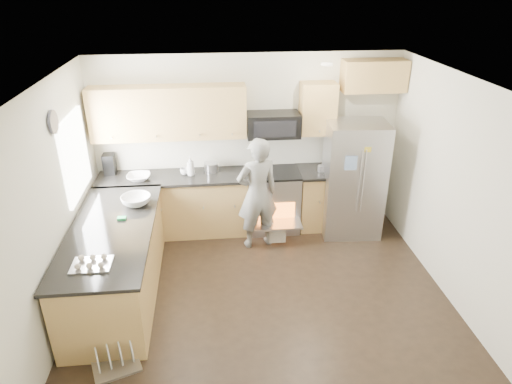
{
  "coord_description": "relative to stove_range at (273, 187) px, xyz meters",
  "views": [
    {
      "loc": [
        -0.54,
        -4.46,
        3.59
      ],
      "look_at": [
        -0.03,
        0.5,
        1.19
      ],
      "focal_mm": 32.0,
      "sensor_mm": 36.0,
      "label": 1
    }
  ],
  "objects": [
    {
      "name": "ground",
      "position": [
        -0.35,
        -1.69,
        -0.68
      ],
      "size": [
        4.5,
        4.5,
        0.0
      ],
      "primitive_type": "plane",
      "color": "black",
      "rests_on": "ground"
    },
    {
      "name": "room_shell",
      "position": [
        -0.39,
        -1.68,
        1.0
      ],
      "size": [
        4.54,
        4.04,
        2.62
      ],
      "color": "beige",
      "rests_on": "ground"
    },
    {
      "name": "back_cabinet_run",
      "position": [
        -0.94,
        0.05,
        0.29
      ],
      "size": [
        4.45,
        0.64,
        2.5
      ],
      "color": "#B78D49",
      "rests_on": "ground"
    },
    {
      "name": "peninsula",
      "position": [
        -2.1,
        -1.44,
        -0.21
      ],
      "size": [
        0.96,
        2.36,
        1.04
      ],
      "color": "#B78D49",
      "rests_on": "ground"
    },
    {
      "name": "stove_range",
      "position": [
        0.0,
        0.0,
        0.0
      ],
      "size": [
        0.76,
        0.97,
        1.79
      ],
      "color": "#B7B7BC",
      "rests_on": "ground"
    },
    {
      "name": "refrigerator",
      "position": [
        1.15,
        -0.24,
        0.18
      ],
      "size": [
        0.89,
        0.72,
        1.72
      ],
      "rotation": [
        0.0,
        0.0,
        -0.08
      ],
      "color": "#B7B7BC",
      "rests_on": "ground"
    },
    {
      "name": "person",
      "position": [
        -0.29,
        -0.49,
        0.14
      ],
      "size": [
        0.68,
        0.53,
        1.63
      ],
      "primitive_type": "imported",
      "rotation": [
        0.0,
        0.0,
        3.4
      ],
      "color": "gray",
      "rests_on": "ground"
    },
    {
      "name": "dish_rack",
      "position": [
        -1.95,
        -2.64,
        -0.6
      ],
      "size": [
        0.55,
        0.5,
        0.28
      ],
      "rotation": [
        0.0,
        0.0,
        0.34
      ],
      "color": "#B7B7BC",
      "rests_on": "ground"
    }
  ]
}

